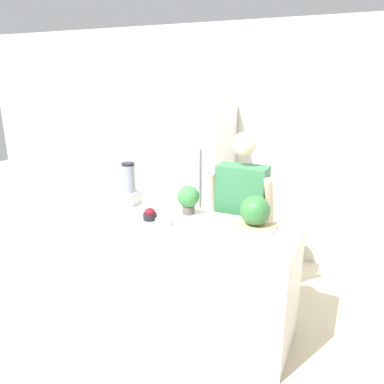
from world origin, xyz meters
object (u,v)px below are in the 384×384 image
object	(u,v)px
bowl_cherries	(150,215)
potted_plant	(188,198)
blender	(129,186)
person	(241,220)
bowl_cream	(163,221)
watermelon	(255,210)
refrigerator	(194,183)

from	to	relation	value
bowl_cherries	potted_plant	world-z (taller)	potted_plant
blender	person	bearing A→B (deg)	21.15
bowl_cream	potted_plant	xyz separation A→B (m)	(0.07, 0.31, 0.10)
person	watermelon	size ratio (longest dim) A/B	6.94
refrigerator	blender	size ratio (longest dim) A/B	4.55
watermelon	blender	distance (m)	1.16
refrigerator	bowl_cream	distance (m)	1.43
watermelon	bowl_cream	world-z (taller)	watermelon
watermelon	potted_plant	size ratio (longest dim) A/B	0.95
watermelon	bowl_cream	distance (m)	0.71
refrigerator	potted_plant	world-z (taller)	refrigerator
blender	bowl_cream	bearing A→B (deg)	-30.15
person	refrigerator	bearing A→B (deg)	137.79
watermelon	blender	world-z (taller)	blender
bowl_cream	refrigerator	bearing A→B (deg)	105.29
watermelon	blender	size ratio (longest dim) A/B	0.60
person	potted_plant	distance (m)	0.56
bowl_cream	potted_plant	bearing A→B (deg)	77.60
bowl_cream	blender	world-z (taller)	blender
refrigerator	watermelon	world-z (taller)	refrigerator
bowl_cherries	bowl_cream	world-z (taller)	bowl_cherries
watermelon	bowl_cream	bearing A→B (deg)	-156.95
refrigerator	bowl_cream	bearing A→B (deg)	-74.71
blender	potted_plant	xyz separation A→B (m)	(0.58, 0.01, -0.03)
watermelon	refrigerator	bearing A→B (deg)	132.78
person	blender	world-z (taller)	person
bowl_cherries	blender	bearing A→B (deg)	145.83
person	bowl_cream	bearing A→B (deg)	-122.54
person	potted_plant	size ratio (longest dim) A/B	6.62
bowl_cream	blender	xyz separation A→B (m)	(-0.51, 0.30, 0.13)
refrigerator	bowl_cream	xyz separation A→B (m)	(0.38, -1.38, 0.11)
bowl_cream	blender	distance (m)	0.61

